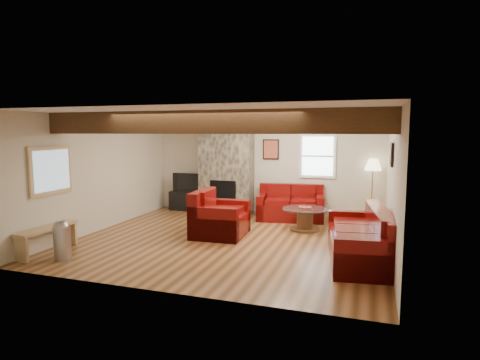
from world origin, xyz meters
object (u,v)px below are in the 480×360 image
at_px(sofa_three, 359,235).
at_px(armchair_red, 220,213).
at_px(coffee_table, 305,219).
at_px(television, 189,182).
at_px(loveseat, 291,203).
at_px(tv_cabinet, 189,201).
at_px(floor_lamp, 373,168).

xyz_separation_m(sofa_three, armchair_red, (-2.79, 0.76, 0.04)).
distance_m(coffee_table, television, 3.64).
relative_size(loveseat, tv_cabinet, 1.52).
distance_m(loveseat, coffee_table, 1.09).
distance_m(loveseat, floor_lamp, 2.11).
xyz_separation_m(armchair_red, coffee_table, (1.60, 1.01, -0.23)).
bearing_deg(floor_lamp, television, -179.79).
height_order(loveseat, armchair_red, armchair_red).
relative_size(coffee_table, tv_cabinet, 0.94).
bearing_deg(tv_cabinet, sofa_three, -33.35).
bearing_deg(loveseat, coffee_table, -70.21).
xyz_separation_m(tv_cabinet, television, (0.00, 0.00, 0.52)).
relative_size(armchair_red, coffee_table, 1.17).
distance_m(armchair_red, coffee_table, 1.91).
relative_size(loveseat, coffee_table, 1.62).
bearing_deg(armchair_red, coffee_table, -60.74).
bearing_deg(armchair_red, floor_lamp, -55.81).
xyz_separation_m(coffee_table, tv_cabinet, (-3.38, 1.24, 0.02)).
bearing_deg(television, loveseat, -5.96).
distance_m(loveseat, television, 2.91).
height_order(coffee_table, tv_cabinet, tv_cabinet).
distance_m(armchair_red, television, 2.89).
bearing_deg(coffee_table, loveseat, 118.28).
bearing_deg(sofa_three, loveseat, -155.65).
bearing_deg(sofa_three, coffee_table, -153.74).
bearing_deg(armchair_red, loveseat, -32.29).
height_order(loveseat, television, television).
bearing_deg(loveseat, armchair_red, -127.66).
distance_m(loveseat, tv_cabinet, 2.90).
height_order(coffee_table, floor_lamp, floor_lamp).
height_order(sofa_three, tv_cabinet, sofa_three).
relative_size(sofa_three, tv_cabinet, 2.13).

